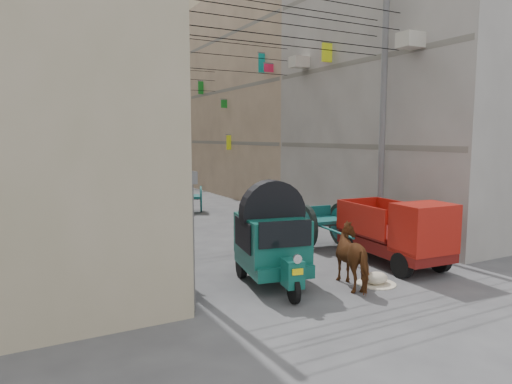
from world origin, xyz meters
TOP-DOWN VIEW (x-y plane):
  - ground at (0.00, 0.00)m, footprint 140.00×140.00m
  - building_row_right at (8.00, 34.13)m, footprint 8.00×62.00m
  - end_cap_building at (0.00, 66.00)m, footprint 22.00×10.00m
  - shutters_left at (-3.92, 10.38)m, footprint 0.18×14.40m
  - signboards at (-0.01, 21.66)m, footprint 8.22×40.52m
  - ac_units at (3.65, 7.67)m, footprint 0.70×6.55m
  - utility_poles at (0.00, 17.00)m, footprint 7.40×22.20m
  - overhead_cables at (0.00, 14.40)m, footprint 7.40×22.52m
  - auto_rickshaw at (-1.58, 4.12)m, footprint 1.90×2.83m
  - tonga_cart at (1.80, 6.62)m, footprint 1.59×3.18m
  - mini_truck at (2.21, 3.62)m, footprint 1.70×3.41m
  - second_cart at (0.13, 15.15)m, footprint 1.73×1.63m
  - feed_sack at (0.63, 2.89)m, footprint 0.59×0.47m
  - horse at (0.08, 3.00)m, footprint 1.14×1.85m
  - distant_car_white at (-1.83, 20.08)m, footprint 2.54×4.11m
  - distant_car_grey at (2.39, 34.88)m, footprint 2.34×3.93m
  - distant_car_green at (-0.13, 36.25)m, footprint 2.22×4.06m

SIDE VIEW (x-z plane):
  - ground at x=0.00m, z-range 0.00..0.00m
  - feed_sack at x=0.63m, z-range 0.00..0.29m
  - distant_car_green at x=-0.13m, z-range 0.00..1.12m
  - distant_car_grey at x=2.39m, z-range 0.00..1.22m
  - distant_car_white at x=-1.83m, z-range 0.00..1.30m
  - second_cart at x=0.13m, z-range 0.04..1.28m
  - tonga_cart at x=1.80m, z-range 0.03..1.41m
  - horse at x=0.08m, z-range 0.00..1.45m
  - mini_truck at x=2.21m, z-range -0.04..1.83m
  - auto_rickshaw at x=-1.58m, z-range 0.17..2.10m
  - shutters_left at x=-3.92m, z-range 0.06..2.93m
  - signboards at x=-0.01m, z-range 0.59..6.27m
  - utility_poles at x=0.00m, z-range 0.00..8.00m
  - building_row_right at x=8.00m, z-range -0.54..13.46m
  - end_cap_building at x=0.00m, z-range 0.00..13.00m
  - overhead_cables at x=0.00m, z-range 6.20..7.33m
  - ac_units at x=3.65m, z-range 5.76..9.11m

